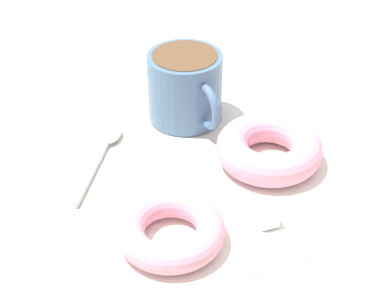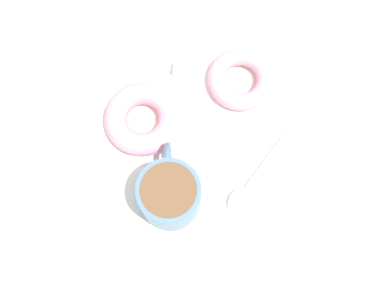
# 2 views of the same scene
# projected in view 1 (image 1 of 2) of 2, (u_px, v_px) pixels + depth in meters

# --- Properties ---
(ground_plane) EXTENTS (1.20, 1.20, 0.02)m
(ground_plane) POSITION_uv_depth(u_px,v_px,m) (202.00, 154.00, 0.72)
(ground_plane) COLOR beige
(napkin) EXTENTS (0.36, 0.36, 0.00)m
(napkin) POSITION_uv_depth(u_px,v_px,m) (192.00, 160.00, 0.70)
(napkin) COLOR white
(napkin) RESTS_ON ground_plane
(coffee_cup) EXTENTS (0.12, 0.09, 0.08)m
(coffee_cup) POSITION_uv_depth(u_px,v_px,m) (187.00, 86.00, 0.74)
(coffee_cup) COLOR slate
(coffee_cup) RESTS_ON napkin
(donut_near_cup) EXTENTS (0.11, 0.11, 0.03)m
(donut_near_cup) POSITION_uv_depth(u_px,v_px,m) (269.00, 148.00, 0.68)
(donut_near_cup) COLOR pink
(donut_near_cup) RESTS_ON napkin
(donut_far) EXTENTS (0.10, 0.10, 0.03)m
(donut_far) POSITION_uv_depth(u_px,v_px,m) (170.00, 230.00, 0.59)
(donut_far) COLOR pink
(donut_far) RESTS_ON napkin
(spoon) EXTENTS (0.13, 0.08, 0.01)m
(spoon) POSITION_uv_depth(u_px,v_px,m) (105.00, 145.00, 0.71)
(spoon) COLOR #B7B2A8
(spoon) RESTS_ON napkin
(sugar_cube) EXTENTS (0.02, 0.02, 0.02)m
(sugar_cube) POSITION_uv_depth(u_px,v_px,m) (267.00, 216.00, 0.61)
(sugar_cube) COLOR white
(sugar_cube) RESTS_ON napkin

